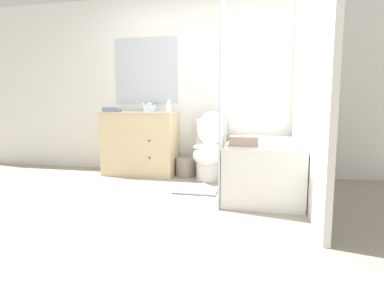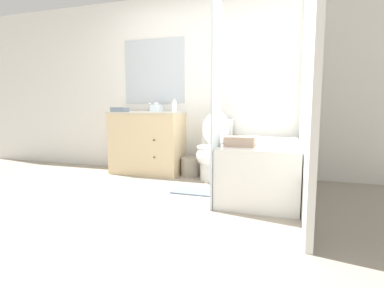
% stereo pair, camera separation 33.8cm
% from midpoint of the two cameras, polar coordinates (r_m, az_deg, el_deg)
% --- Properties ---
extents(ground_plane, '(14.00, 14.00, 0.00)m').
position_cam_midpoint_polar(ground_plane, '(2.85, -8.91, -12.32)').
color(ground_plane, gray).
extents(wall_back, '(8.00, 0.06, 2.50)m').
position_cam_midpoint_polar(wall_back, '(4.29, -1.19, 11.18)').
color(wall_back, silver).
rests_on(wall_back, ground_plane).
extents(wall_right, '(0.05, 2.63, 2.50)m').
position_cam_midpoint_polar(wall_right, '(3.35, 17.94, 12.01)').
color(wall_right, silver).
rests_on(wall_right, ground_plane).
extents(vanity_cabinet, '(1.01, 0.54, 0.88)m').
position_cam_midpoint_polar(vanity_cabinet, '(4.28, -11.96, 0.24)').
color(vanity_cabinet, beige).
rests_on(vanity_cabinet, ground_plane).
extents(sink_faucet, '(0.14, 0.12, 0.12)m').
position_cam_midpoint_polar(sink_faucet, '(4.42, -11.17, 6.50)').
color(sink_faucet, silver).
rests_on(sink_faucet, vanity_cabinet).
extents(toilet, '(0.40, 0.67, 0.89)m').
position_cam_midpoint_polar(toilet, '(3.90, 0.86, -1.50)').
color(toilet, white).
rests_on(toilet, ground_plane).
extents(bathtub, '(0.75, 1.52, 0.56)m').
position_cam_midpoint_polar(bathtub, '(3.44, 10.40, -4.07)').
color(bathtub, white).
rests_on(bathtub, ground_plane).
extents(shower_curtain, '(0.01, 0.36, 1.91)m').
position_cam_midpoint_polar(shower_curtain, '(2.81, 2.29, 7.49)').
color(shower_curtain, silver).
rests_on(shower_curtain, ground_plane).
extents(wastebasket, '(0.27, 0.27, 0.25)m').
position_cam_midpoint_polar(wastebasket, '(4.13, -3.60, -4.39)').
color(wastebasket, gray).
rests_on(wastebasket, ground_plane).
extents(tissue_box, '(0.13, 0.15, 0.13)m').
position_cam_midpoint_polar(tissue_box, '(4.25, -10.35, 6.75)').
color(tissue_box, silver).
rests_on(tissue_box, vanity_cabinet).
extents(soap_dispenser, '(0.06, 0.06, 0.18)m').
position_cam_midpoint_polar(soap_dispenser, '(4.11, -6.81, 7.16)').
color(soap_dispenser, silver).
rests_on(soap_dispenser, vanity_cabinet).
extents(hand_towel_folded, '(0.21, 0.16, 0.06)m').
position_cam_midpoint_polar(hand_towel_folded, '(4.31, -17.22, 6.27)').
color(hand_towel_folded, slate).
rests_on(hand_towel_folded, vanity_cabinet).
extents(bath_towel_folded, '(0.28, 0.22, 0.09)m').
position_cam_midpoint_polar(bath_towel_folded, '(2.97, 6.64, 0.56)').
color(bath_towel_folded, tan).
rests_on(bath_towel_folded, bathtub).
extents(bath_mat, '(0.48, 0.28, 0.02)m').
position_cam_midpoint_polar(bath_mat, '(3.37, -2.22, -9.01)').
color(bath_mat, slate).
rests_on(bath_mat, ground_plane).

